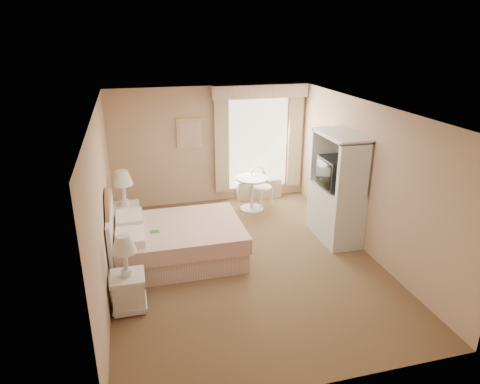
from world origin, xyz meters
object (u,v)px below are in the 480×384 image
object	(u,v)px
bed	(172,241)
round_table	(252,188)
nightstand_near	(128,282)
cafe_chair	(260,184)
nightstand_far	(126,212)
armoire	(337,196)

from	to	relation	value
bed	round_table	size ratio (longest dim) A/B	2.98
nightstand_near	cafe_chair	xyz separation A→B (m)	(2.79, 3.06, 0.08)
nightstand_near	nightstand_far	xyz separation A→B (m)	(-0.00, 2.32, 0.05)
cafe_chair	armoire	distance (m)	2.00
cafe_chair	round_table	bearing A→B (deg)	-167.38
nightstand_far	round_table	distance (m)	2.63
nightstand_near	armoire	xyz separation A→B (m)	(3.65, 1.28, 0.39)
bed	armoire	xyz separation A→B (m)	(2.94, 0.08, 0.46)
bed	nightstand_far	world-z (taller)	bed
armoire	nightstand_near	bearing A→B (deg)	-160.74
round_table	bed	bearing A→B (deg)	-137.39
bed	nightstand_near	xyz separation A→B (m)	(-0.72, -1.20, 0.07)
nightstand_near	armoire	size ratio (longest dim) A/B	0.56
round_table	nightstand_near	bearing A→B (deg)	-131.49
nightstand_near	round_table	world-z (taller)	nightstand_near
round_table	cafe_chair	size ratio (longest dim) A/B	0.82
round_table	cafe_chair	world-z (taller)	cafe_chair
cafe_chair	nightstand_near	bearing A→B (deg)	-155.10
nightstand_far	armoire	size ratio (longest dim) A/B	0.64
nightstand_far	cafe_chair	size ratio (longest dim) A/B	1.44
nightstand_near	round_table	size ratio (longest dim) A/B	1.55
cafe_chair	armoire	xyz separation A→B (m)	(0.86, -1.78, 0.31)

